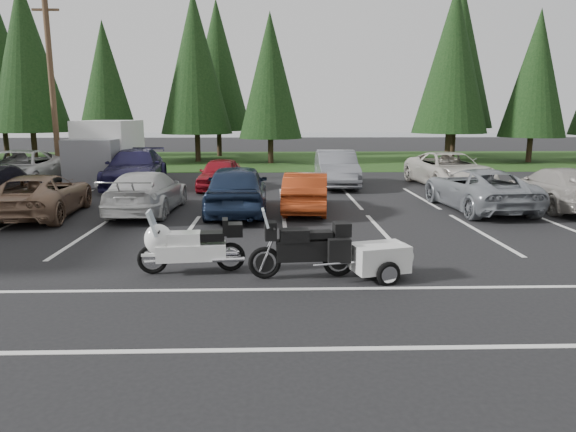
# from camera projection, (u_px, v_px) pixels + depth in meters

# --- Properties ---
(ground) EXTENTS (120.00, 120.00, 0.00)m
(ground) POSITION_uv_depth(u_px,v_px,m) (267.00, 243.00, 12.98)
(ground) COLOR black
(ground) RESTS_ON ground
(grass_strip) EXTENTS (80.00, 16.00, 0.01)m
(grass_strip) POSITION_uv_depth(u_px,v_px,m) (271.00, 160.00, 36.51)
(grass_strip) COLOR #1A3310
(grass_strip) RESTS_ON ground
(lake_water) EXTENTS (70.00, 50.00, 0.02)m
(lake_water) POSITION_uv_depth(u_px,v_px,m) (303.00, 139.00, 67.01)
(lake_water) COLOR slate
(lake_water) RESTS_ON ground
(utility_pole) EXTENTS (1.60, 0.26, 9.00)m
(utility_pole) POSITION_uv_depth(u_px,v_px,m) (52.00, 81.00, 23.55)
(utility_pole) COLOR #473321
(utility_pole) RESTS_ON ground
(box_truck) EXTENTS (2.40, 5.60, 2.90)m
(box_truck) POSITION_uv_depth(u_px,v_px,m) (104.00, 151.00, 24.73)
(box_truck) COLOR silver
(box_truck) RESTS_ON ground
(stall_markings) EXTENTS (32.00, 16.00, 0.01)m
(stall_markings) POSITION_uv_depth(u_px,v_px,m) (268.00, 226.00, 14.94)
(stall_markings) COLOR silver
(stall_markings) RESTS_ON ground
(conifer_2) EXTENTS (5.10, 5.10, 11.89)m
(conifer_2) POSITION_uv_depth(u_px,v_px,m) (26.00, 56.00, 33.53)
(conifer_2) COLOR #332316
(conifer_2) RESTS_ON ground
(conifer_3) EXTENTS (3.87, 3.87, 9.02)m
(conifer_3) POSITION_uv_depth(u_px,v_px,m) (105.00, 81.00, 32.64)
(conifer_3) COLOR #332316
(conifer_3) RESTS_ON ground
(conifer_4) EXTENTS (4.80, 4.80, 11.17)m
(conifer_4) POSITION_uv_depth(u_px,v_px,m) (195.00, 63.00, 34.02)
(conifer_4) COLOR #332316
(conifer_4) RESTS_ON ground
(conifer_5) EXTENTS (4.14, 4.14, 9.63)m
(conifer_5) POSITION_uv_depth(u_px,v_px,m) (270.00, 76.00, 33.06)
(conifer_5) COLOR #332316
(conifer_5) RESTS_ON ground
(conifer_6) EXTENTS (4.93, 4.93, 11.48)m
(conifer_6) POSITION_uv_depth(u_px,v_px,m) (453.00, 60.00, 33.67)
(conifer_6) COLOR #332316
(conifer_6) RESTS_ON ground
(conifer_7) EXTENTS (4.27, 4.27, 9.94)m
(conifer_7) POSITION_uv_depth(u_px,v_px,m) (536.00, 74.00, 33.70)
(conifer_7) COLOR #332316
(conifer_7) RESTS_ON ground
(conifer_back_b) EXTENTS (4.97, 4.97, 11.58)m
(conifer_back_b) POSITION_uv_depth(u_px,v_px,m) (217.00, 66.00, 38.51)
(conifer_back_b) COLOR #332316
(conifer_back_b) RESTS_ON ground
(conifer_back_c) EXTENTS (5.50, 5.50, 12.81)m
(conifer_back_c) POSITION_uv_depth(u_px,v_px,m) (458.00, 56.00, 38.18)
(conifer_back_c) COLOR #332316
(conifer_back_c) RESTS_ON ground
(car_near_2) EXTENTS (2.63, 5.02, 1.35)m
(car_near_2) POSITION_uv_depth(u_px,v_px,m) (41.00, 195.00, 16.32)
(car_near_2) COLOR #89684F
(car_near_2) RESTS_ON ground
(car_near_3) EXTENTS (2.10, 4.82, 1.38)m
(car_near_3) POSITION_uv_depth(u_px,v_px,m) (147.00, 192.00, 16.91)
(car_near_3) COLOR silver
(car_near_3) RESTS_ON ground
(car_near_4) EXTENTS (2.03, 4.88, 1.65)m
(car_near_4) POSITION_uv_depth(u_px,v_px,m) (237.00, 189.00, 16.72)
(car_near_4) COLOR #19253F
(car_near_4) RESTS_ON ground
(car_near_5) EXTENTS (1.78, 4.13, 1.32)m
(car_near_5) POSITION_uv_depth(u_px,v_px,m) (306.00, 192.00, 17.17)
(car_near_5) COLOR #A03514
(car_near_5) RESTS_ON ground
(car_near_6) EXTENTS (2.70, 5.23, 1.41)m
(car_near_6) POSITION_uv_depth(u_px,v_px,m) (478.00, 189.00, 17.47)
(car_near_6) COLOR gray
(car_near_6) RESTS_ON ground
(car_near_7) EXTENTS (2.14, 4.99, 1.43)m
(car_near_7) POSITION_uv_depth(u_px,v_px,m) (559.00, 188.00, 17.62)
(car_near_7) COLOR #A7A199
(car_near_7) RESTS_ON ground
(car_far_0) EXTENTS (3.21, 6.19, 1.67)m
(car_far_0) POSITION_uv_depth(u_px,v_px,m) (18.00, 170.00, 22.23)
(car_far_0) COLOR silver
(car_far_0) RESTS_ON ground
(car_far_1) EXTENTS (2.80, 5.88, 1.65)m
(car_far_1) POSITION_uv_depth(u_px,v_px,m) (135.00, 168.00, 22.88)
(car_far_1) COLOR #1D1A42
(car_far_1) RESTS_ON ground
(car_far_2) EXTENTS (1.87, 4.05, 1.34)m
(car_far_2) POSITION_uv_depth(u_px,v_px,m) (220.00, 174.00, 22.17)
(car_far_2) COLOR maroon
(car_far_2) RESTS_ON ground
(car_far_3) EXTENTS (1.78, 4.89, 1.60)m
(car_far_3) POSITION_uv_depth(u_px,v_px,m) (336.00, 169.00, 23.13)
(car_far_3) COLOR slate
(car_far_3) RESTS_ON ground
(car_far_4) EXTENTS (2.97, 5.71, 1.54)m
(car_far_4) POSITION_uv_depth(u_px,v_px,m) (449.00, 170.00, 22.90)
(car_far_4) COLOR beige
(car_far_4) RESTS_ON ground
(touring_motorcycle) EXTENTS (2.48, 0.99, 1.34)m
(touring_motorcycle) POSITION_uv_depth(u_px,v_px,m) (191.00, 241.00, 10.46)
(touring_motorcycle) COLOR white
(touring_motorcycle) RESTS_ON ground
(cargo_trailer) EXTENTS (1.70, 1.23, 0.71)m
(cargo_trailer) POSITION_uv_depth(u_px,v_px,m) (379.00, 261.00, 10.13)
(cargo_trailer) COLOR silver
(cargo_trailer) RESTS_ON ground
(adventure_motorcycle) EXTENTS (2.41, 0.99, 1.44)m
(adventure_motorcycle) POSITION_uv_depth(u_px,v_px,m) (302.00, 243.00, 10.13)
(adventure_motorcycle) COLOR black
(adventure_motorcycle) RESTS_ON ground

